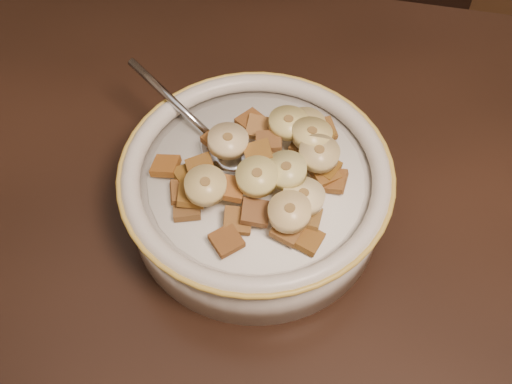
# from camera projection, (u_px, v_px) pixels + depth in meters

# --- Properties ---
(chair) EXTENTS (0.47, 0.47, 1.05)m
(chair) POSITION_uv_depth(u_px,v_px,m) (310.00, 62.00, 0.96)
(chair) COLOR black
(chair) RESTS_ON floor
(cereal_bowl) EXTENTS (0.20, 0.20, 0.05)m
(cereal_bowl) POSITION_uv_depth(u_px,v_px,m) (256.00, 196.00, 0.52)
(cereal_bowl) COLOR silver
(cereal_bowl) RESTS_ON table
(milk) EXTENTS (0.17, 0.17, 0.00)m
(milk) POSITION_uv_depth(u_px,v_px,m) (256.00, 178.00, 0.50)
(milk) COLOR white
(milk) RESTS_ON cereal_bowl
(spoon) EXTENTS (0.06, 0.06, 0.01)m
(spoon) POSITION_uv_depth(u_px,v_px,m) (227.00, 151.00, 0.51)
(spoon) COLOR #AEB7C5
(spoon) RESTS_ON cereal_bowl
(cereal_square_0) EXTENTS (0.03, 0.03, 0.01)m
(cereal_square_0) POSITION_uv_depth(u_px,v_px,m) (258.00, 153.00, 0.48)
(cereal_square_0) COLOR brown
(cereal_square_0) RESTS_ON milk
(cereal_square_1) EXTENTS (0.03, 0.03, 0.01)m
(cereal_square_1) POSITION_uv_depth(u_px,v_px,m) (307.00, 127.00, 0.52)
(cereal_square_1) COLOR brown
(cereal_square_1) RESTS_ON milk
(cereal_square_2) EXTENTS (0.02, 0.02, 0.01)m
(cereal_square_2) POSITION_uv_depth(u_px,v_px,m) (307.00, 218.00, 0.47)
(cereal_square_2) COLOR brown
(cereal_square_2) RESTS_ON milk
(cereal_square_3) EXTENTS (0.02, 0.02, 0.01)m
(cereal_square_3) POSITION_uv_depth(u_px,v_px,m) (259.00, 128.00, 0.51)
(cereal_square_3) COLOR #985F2E
(cereal_square_3) RESTS_ON milk
(cereal_square_4) EXTENTS (0.03, 0.03, 0.01)m
(cereal_square_4) POSITION_uv_depth(u_px,v_px,m) (187.00, 209.00, 0.48)
(cereal_square_4) COLOR brown
(cereal_square_4) RESTS_ON milk
(cereal_square_5) EXTENTS (0.03, 0.03, 0.01)m
(cereal_square_5) POSITION_uv_depth(u_px,v_px,m) (322.00, 130.00, 0.52)
(cereal_square_5) COLOR brown
(cereal_square_5) RESTS_ON milk
(cereal_square_6) EXTENTS (0.03, 0.03, 0.01)m
(cereal_square_6) POSITION_uv_depth(u_px,v_px,m) (274.00, 170.00, 0.48)
(cereal_square_6) COLOR brown
(cereal_square_6) RESTS_ON milk
(cereal_square_7) EXTENTS (0.03, 0.03, 0.01)m
(cereal_square_7) POSITION_uv_depth(u_px,v_px,m) (188.00, 176.00, 0.49)
(cereal_square_7) COLOR brown
(cereal_square_7) RESTS_ON milk
(cereal_square_8) EXTENTS (0.03, 0.03, 0.01)m
(cereal_square_8) POSITION_uv_depth(u_px,v_px,m) (218.00, 139.00, 0.50)
(cereal_square_8) COLOR brown
(cereal_square_8) RESTS_ON milk
(cereal_square_9) EXTENTS (0.03, 0.03, 0.01)m
(cereal_square_9) POSITION_uv_depth(u_px,v_px,m) (252.00, 122.00, 0.52)
(cereal_square_9) COLOR brown
(cereal_square_9) RESTS_ON milk
(cereal_square_10) EXTENTS (0.03, 0.03, 0.01)m
(cereal_square_10) POSITION_uv_depth(u_px,v_px,m) (307.00, 239.00, 0.46)
(cereal_square_10) COLOR brown
(cereal_square_10) RESTS_ON milk
(cereal_square_11) EXTENTS (0.02, 0.02, 0.01)m
(cereal_square_11) POSITION_uv_depth(u_px,v_px,m) (255.00, 212.00, 0.47)
(cereal_square_11) COLOR brown
(cereal_square_11) RESTS_ON milk
(cereal_square_12) EXTENTS (0.02, 0.02, 0.01)m
(cereal_square_12) POSITION_uv_depth(u_px,v_px,m) (305.00, 145.00, 0.50)
(cereal_square_12) COLOR brown
(cereal_square_12) RESTS_ON milk
(cereal_square_13) EXTENTS (0.02, 0.02, 0.01)m
(cereal_square_13) POSITION_uv_depth(u_px,v_px,m) (191.00, 196.00, 0.48)
(cereal_square_13) COLOR brown
(cereal_square_13) RESTS_ON milk
(cereal_square_14) EXTENTS (0.03, 0.03, 0.01)m
(cereal_square_14) POSITION_uv_depth(u_px,v_px,m) (324.00, 172.00, 0.49)
(cereal_square_14) COLOR brown
(cereal_square_14) RESTS_ON milk
(cereal_square_15) EXTENTS (0.03, 0.03, 0.01)m
(cereal_square_15) POSITION_uv_depth(u_px,v_px,m) (226.00, 241.00, 0.46)
(cereal_square_15) COLOR brown
(cereal_square_15) RESTS_ON milk
(cereal_square_16) EXTENTS (0.03, 0.03, 0.01)m
(cereal_square_16) POSITION_uv_depth(u_px,v_px,m) (184.00, 193.00, 0.48)
(cereal_square_16) COLOR brown
(cereal_square_16) RESTS_ON milk
(cereal_square_17) EXTENTS (0.03, 0.03, 0.01)m
(cereal_square_17) POSITION_uv_depth(u_px,v_px,m) (201.00, 168.00, 0.49)
(cereal_square_17) COLOR brown
(cereal_square_17) RESTS_ON milk
(cereal_square_18) EXTENTS (0.02, 0.02, 0.01)m
(cereal_square_18) POSITION_uv_depth(u_px,v_px,m) (238.00, 221.00, 0.47)
(cereal_square_18) COLOR #956228
(cereal_square_18) RESTS_ON milk
(cereal_square_19) EXTENTS (0.03, 0.03, 0.01)m
(cereal_square_19) POSITION_uv_depth(u_px,v_px,m) (288.00, 230.00, 0.46)
(cereal_square_19) COLOR brown
(cereal_square_19) RESTS_ON milk
(cereal_square_20) EXTENTS (0.03, 0.03, 0.01)m
(cereal_square_20) POSITION_uv_depth(u_px,v_px,m) (265.00, 163.00, 0.48)
(cereal_square_20) COLOR brown
(cereal_square_20) RESTS_ON milk
(cereal_square_21) EXTENTS (0.03, 0.03, 0.01)m
(cereal_square_21) POSITION_uv_depth(u_px,v_px,m) (320.00, 135.00, 0.51)
(cereal_square_21) COLOR brown
(cereal_square_21) RESTS_ON milk
(cereal_square_22) EXTENTS (0.02, 0.02, 0.01)m
(cereal_square_22) POSITION_uv_depth(u_px,v_px,m) (269.00, 142.00, 0.49)
(cereal_square_22) COLOR brown
(cereal_square_22) RESTS_ON milk
(cereal_square_23) EXTENTS (0.02, 0.02, 0.01)m
(cereal_square_23) POSITION_uv_depth(u_px,v_px,m) (166.00, 166.00, 0.50)
(cereal_square_23) COLOR #915117
(cereal_square_23) RESTS_ON milk
(cereal_square_24) EXTENTS (0.02, 0.02, 0.01)m
(cereal_square_24) POSITION_uv_depth(u_px,v_px,m) (230.00, 188.00, 0.47)
(cereal_square_24) COLOR brown
(cereal_square_24) RESTS_ON milk
(cereal_square_25) EXTENTS (0.02, 0.02, 0.01)m
(cereal_square_25) POSITION_uv_depth(u_px,v_px,m) (333.00, 181.00, 0.49)
(cereal_square_25) COLOR brown
(cereal_square_25) RESTS_ON milk
(cereal_square_26) EXTENTS (0.03, 0.03, 0.01)m
(cereal_square_26) POSITION_uv_depth(u_px,v_px,m) (325.00, 167.00, 0.49)
(cereal_square_26) COLOR brown
(cereal_square_26) RESTS_ON milk
(banana_slice_0) EXTENTS (0.04, 0.04, 0.01)m
(banana_slice_0) POSITION_uv_depth(u_px,v_px,m) (286.00, 170.00, 0.47)
(banana_slice_0) COLOR #DBCC73
(banana_slice_0) RESTS_ON milk
(banana_slice_1) EXTENTS (0.04, 0.04, 0.01)m
(banana_slice_1) POSITION_uv_depth(u_px,v_px,m) (288.00, 123.00, 0.50)
(banana_slice_1) COLOR #CFC36A
(banana_slice_1) RESTS_ON milk
(banana_slice_2) EXTENTS (0.04, 0.04, 0.01)m
(banana_slice_2) POSITION_uv_depth(u_px,v_px,m) (290.00, 212.00, 0.45)
(banana_slice_2) COLOR #D5BC88
(banana_slice_2) RESTS_ON milk
(banana_slice_3) EXTENTS (0.04, 0.04, 0.01)m
(banana_slice_3) POSITION_uv_depth(u_px,v_px,m) (228.00, 141.00, 0.49)
(banana_slice_3) COLOR beige
(banana_slice_3) RESTS_ON milk
(banana_slice_4) EXTENTS (0.04, 0.04, 0.01)m
(banana_slice_4) POSITION_uv_depth(u_px,v_px,m) (206.00, 185.00, 0.47)
(banana_slice_4) COLOR #DACE86
(banana_slice_4) RESTS_ON milk
(banana_slice_5) EXTENTS (0.04, 0.04, 0.01)m
(banana_slice_5) POSITION_uv_depth(u_px,v_px,m) (319.00, 153.00, 0.48)
(banana_slice_5) COLOR #D1C480
(banana_slice_5) RESTS_ON milk
(banana_slice_6) EXTENTS (0.04, 0.04, 0.01)m
(banana_slice_6) POSITION_uv_depth(u_px,v_px,m) (257.00, 177.00, 0.47)
(banana_slice_6) COLOR #D4C26D
(banana_slice_6) RESTS_ON milk
(banana_slice_7) EXTENTS (0.04, 0.04, 0.01)m
(banana_slice_7) POSITION_uv_depth(u_px,v_px,m) (306.00, 126.00, 0.50)
(banana_slice_7) COLOR #D5C985
(banana_slice_7) RESTS_ON milk
(banana_slice_8) EXTENTS (0.04, 0.04, 0.01)m
(banana_slice_8) POSITION_uv_depth(u_px,v_px,m) (312.00, 134.00, 0.49)
(banana_slice_8) COLOR tan
(banana_slice_8) RESTS_ON milk
(banana_slice_9) EXTENTS (0.04, 0.04, 0.01)m
(banana_slice_9) POSITION_uv_depth(u_px,v_px,m) (303.00, 196.00, 0.47)
(banana_slice_9) COLOR #F6E9A4
(banana_slice_9) RESTS_ON milk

